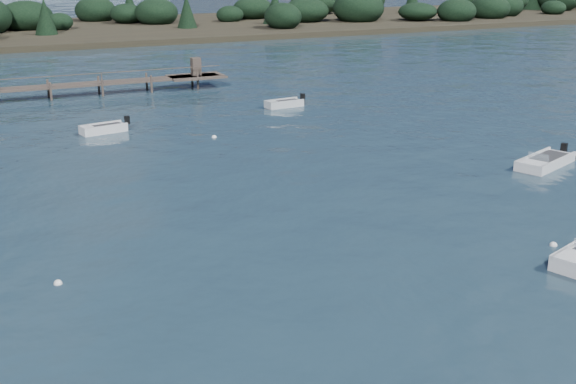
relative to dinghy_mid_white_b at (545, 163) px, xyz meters
name	(u,v)px	position (x,y,z in m)	size (l,w,h in m)	color
ground	(124,72)	(-14.40, 45.07, -0.16)	(400.00, 400.00, 0.00)	#152631
dinghy_mid_white_b	(545,163)	(0.00, 0.00, 0.00)	(4.82, 3.20, 1.19)	silver
tender_far_grey_b	(284,105)	(-6.75, 21.66, 0.01)	(3.43, 1.46, 1.16)	#B5BABC
tender_far_white	(104,130)	(-21.60, 18.87, 0.01)	(3.53, 1.80, 1.18)	silver
buoy_b	(553,245)	(-8.34, -9.35, -0.16)	(0.32, 0.32, 0.32)	white
buoy_c	(58,284)	(-27.82, -4.50, -0.16)	(0.32, 0.32, 0.32)	white
buoy_e	(214,137)	(-15.17, 14.40, -0.16)	(0.32, 0.32, 0.32)	white
buoy_extra_a	(555,263)	(-9.58, -10.75, -0.16)	(0.32, 0.32, 0.32)	white
far_headland	(222,15)	(10.60, 85.07, 1.81)	(190.00, 40.00, 5.80)	black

